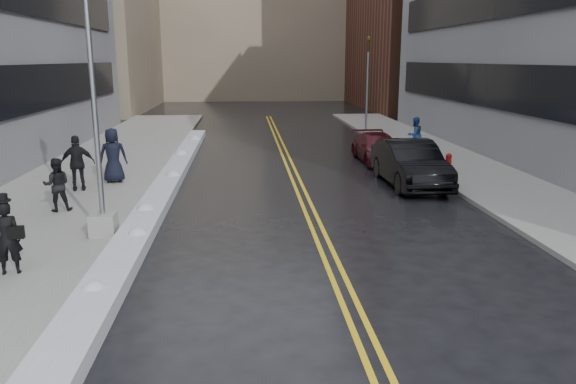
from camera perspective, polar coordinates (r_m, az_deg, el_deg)
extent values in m
plane|color=black|center=(13.47, -6.25, -7.25)|extent=(160.00, 160.00, 0.00)
cube|color=gray|center=(23.91, -19.45, 1.38)|extent=(5.50, 50.00, 0.15)
cube|color=gray|center=(24.97, 18.08, 1.97)|extent=(4.00, 50.00, 0.15)
cube|color=gold|center=(23.17, 0.29, 1.61)|extent=(0.12, 50.00, 0.01)
cube|color=gold|center=(23.20, 1.03, 1.63)|extent=(0.12, 50.00, 0.01)
cube|color=silver|center=(21.31, -12.23, 0.72)|extent=(0.90, 30.00, 0.34)
cube|color=gray|center=(58.97, -21.07, 16.68)|extent=(14.00, 22.00, 18.00)
cube|color=gray|center=(72.89, -3.39, 18.30)|extent=(36.00, 16.00, 22.00)
cube|color=gray|center=(15.68, -18.23, -3.15)|extent=(0.65, 0.65, 0.60)
cylinder|color=gray|center=(15.10, -19.29, 10.83)|extent=(0.14, 0.14, 7.00)
cylinder|color=maroon|center=(24.53, 15.98, 2.82)|extent=(0.24, 0.24, 0.60)
sphere|color=maroon|center=(24.48, 16.02, 3.51)|extent=(0.26, 0.26, 0.26)
cylinder|color=maroon|center=(24.53, 15.99, 2.93)|extent=(0.25, 0.10, 0.10)
cylinder|color=gray|center=(37.53, 8.04, 10.08)|extent=(0.14, 0.14, 5.00)
imported|color=#594C0C|center=(37.49, 8.19, 14.66)|extent=(0.16, 0.20, 1.00)
imported|color=black|center=(13.58, -26.66, -4.18)|extent=(0.66, 0.51, 1.63)
imported|color=black|center=(18.57, -22.44, 0.69)|extent=(0.92, 0.79, 1.65)
imported|color=black|center=(22.20, -17.35, 3.58)|extent=(1.10, 0.80, 2.07)
imported|color=black|center=(21.18, -20.59, 2.76)|extent=(1.24, 0.74, 1.97)
imported|color=navy|center=(28.83, 12.76, 5.68)|extent=(1.05, 0.95, 1.75)
imported|color=black|center=(21.79, 12.30, 2.85)|extent=(1.92, 5.25, 1.72)
imported|color=#450B14|center=(26.74, 9.10, 4.45)|extent=(1.94, 4.56, 1.31)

